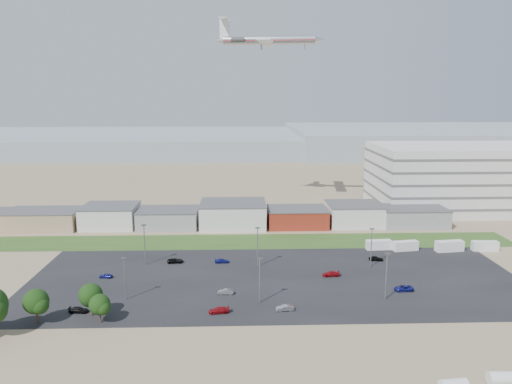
{
  "coord_description": "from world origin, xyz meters",
  "views": [
    {
      "loc": [
        -3.56,
        -95.51,
        44.44
      ],
      "look_at": [
        0.29,
        22.0,
        21.4
      ],
      "focal_mm": 35.0,
      "sensor_mm": 36.0,
      "label": 1
    }
  ],
  "objects_px": {
    "parked_car_4": "(226,292)",
    "parked_car_9": "(175,261)",
    "parked_car_6": "(222,261)",
    "parked_car_13": "(285,308)",
    "parked_car_5": "(106,276)",
    "parked_car_10": "(79,310)",
    "parked_car_12": "(331,274)",
    "parked_car_3": "(219,310)",
    "parked_car_0": "(404,288)",
    "box_trailer_a": "(379,245)",
    "parked_car_8": "(376,258)",
    "airliner": "(269,40)"
  },
  "relations": [
    {
      "from": "parked_car_6",
      "to": "airliner",
      "type": "bearing_deg",
      "value": -19.76
    },
    {
      "from": "parked_car_12",
      "to": "parked_car_3",
      "type": "bearing_deg",
      "value": -56.08
    },
    {
      "from": "airliner",
      "to": "parked_car_3",
      "type": "distance_m",
      "value": 116.93
    },
    {
      "from": "parked_car_4",
      "to": "parked_car_10",
      "type": "relative_size",
      "value": 0.9
    },
    {
      "from": "parked_car_5",
      "to": "box_trailer_a",
      "type": "bearing_deg",
      "value": 112.58
    },
    {
      "from": "parked_car_0",
      "to": "parked_car_10",
      "type": "distance_m",
      "value": 71.75
    },
    {
      "from": "parked_car_10",
      "to": "parked_car_13",
      "type": "xyz_separation_m",
      "value": [
        42.85,
        -0.49,
        0.04
      ]
    },
    {
      "from": "parked_car_10",
      "to": "box_trailer_a",
      "type": "bearing_deg",
      "value": -57.97
    },
    {
      "from": "parked_car_9",
      "to": "parked_car_10",
      "type": "height_order",
      "value": "parked_car_9"
    },
    {
      "from": "parked_car_4",
      "to": "parked_car_9",
      "type": "height_order",
      "value": "parked_car_4"
    },
    {
      "from": "parked_car_4",
      "to": "parked_car_6",
      "type": "bearing_deg",
      "value": -171.19
    },
    {
      "from": "parked_car_10",
      "to": "parked_car_13",
      "type": "relative_size",
      "value": 1.07
    },
    {
      "from": "parked_car_3",
      "to": "parked_car_5",
      "type": "distance_m",
      "value": 35.61
    },
    {
      "from": "parked_car_6",
      "to": "parked_car_10",
      "type": "relative_size",
      "value": 0.96
    },
    {
      "from": "parked_car_0",
      "to": "parked_car_13",
      "type": "height_order",
      "value": "parked_car_13"
    },
    {
      "from": "airliner",
      "to": "parked_car_9",
      "type": "xyz_separation_m",
      "value": [
        -28.71,
        -65.0,
        -63.79
      ]
    },
    {
      "from": "parked_car_3",
      "to": "parked_car_9",
      "type": "distance_m",
      "value": 34.29
    },
    {
      "from": "parked_car_0",
      "to": "parked_car_8",
      "type": "relative_size",
      "value": 1.15
    },
    {
      "from": "parked_car_5",
      "to": "parked_car_6",
      "type": "relative_size",
      "value": 0.84
    },
    {
      "from": "box_trailer_a",
      "to": "parked_car_8",
      "type": "xyz_separation_m",
      "value": [
        -3.46,
        -10.03,
        -0.72
      ]
    },
    {
      "from": "parked_car_5",
      "to": "parked_car_3",
      "type": "bearing_deg",
      "value": 60.54
    },
    {
      "from": "parked_car_4",
      "to": "parked_car_13",
      "type": "xyz_separation_m",
      "value": [
        12.63,
        -9.24,
        0.02
      ]
    },
    {
      "from": "parked_car_3",
      "to": "parked_car_12",
      "type": "bearing_deg",
      "value": 119.83
    },
    {
      "from": "airliner",
      "to": "parked_car_8",
      "type": "xyz_separation_m",
      "value": [
        25.68,
        -64.97,
        -63.74
      ]
    },
    {
      "from": "parked_car_8",
      "to": "parked_car_12",
      "type": "relative_size",
      "value": 0.89
    },
    {
      "from": "parked_car_0",
      "to": "parked_car_5",
      "type": "height_order",
      "value": "parked_car_0"
    },
    {
      "from": "parked_car_8",
      "to": "parked_car_9",
      "type": "bearing_deg",
      "value": 94.87
    },
    {
      "from": "parked_car_0",
      "to": "parked_car_10",
      "type": "height_order",
      "value": "parked_car_0"
    },
    {
      "from": "parked_car_3",
      "to": "parked_car_4",
      "type": "xyz_separation_m",
      "value": [
        1.11,
        9.9,
        -0.02
      ]
    },
    {
      "from": "airliner",
      "to": "parked_car_5",
      "type": "bearing_deg",
      "value": -112.77
    },
    {
      "from": "parked_car_13",
      "to": "parked_car_5",
      "type": "bearing_deg",
      "value": -121.59
    },
    {
      "from": "parked_car_10",
      "to": "parked_car_12",
      "type": "height_order",
      "value": "parked_car_12"
    },
    {
      "from": "parked_car_12",
      "to": "parked_car_13",
      "type": "bearing_deg",
      "value": -37.03
    },
    {
      "from": "box_trailer_a",
      "to": "parked_car_8",
      "type": "bearing_deg",
      "value": -113.15
    },
    {
      "from": "parked_car_5",
      "to": "airliner",
      "type": "bearing_deg",
      "value": 156.44
    },
    {
      "from": "parked_car_9",
      "to": "parked_car_13",
      "type": "bearing_deg",
      "value": -145.55
    },
    {
      "from": "parked_car_4",
      "to": "parked_car_6",
      "type": "relative_size",
      "value": 0.94
    },
    {
      "from": "parked_car_4",
      "to": "parked_car_5",
      "type": "distance_m",
      "value": 31.83
    },
    {
      "from": "box_trailer_a",
      "to": "parked_car_3",
      "type": "xyz_separation_m",
      "value": [
        -44.87,
        -41.79,
        -0.75
      ]
    },
    {
      "from": "parked_car_6",
      "to": "parked_car_10",
      "type": "height_order",
      "value": "parked_car_10"
    },
    {
      "from": "parked_car_0",
      "to": "parked_car_6",
      "type": "height_order",
      "value": "parked_car_0"
    },
    {
      "from": "parked_car_0",
      "to": "parked_car_3",
      "type": "height_order",
      "value": "parked_car_3"
    },
    {
      "from": "parked_car_10",
      "to": "parked_car_13",
      "type": "distance_m",
      "value": 42.86
    },
    {
      "from": "parked_car_6",
      "to": "parked_car_9",
      "type": "relative_size",
      "value": 0.9
    },
    {
      "from": "parked_car_0",
      "to": "parked_car_13",
      "type": "bearing_deg",
      "value": -74.46
    },
    {
      "from": "parked_car_4",
      "to": "parked_car_9",
      "type": "xyz_separation_m",
      "value": [
        -14.09,
        21.84,
        -0.0
      ]
    },
    {
      "from": "parked_car_6",
      "to": "parked_car_10",
      "type": "xyz_separation_m",
      "value": [
        -28.66,
        -30.22,
        0.03
      ]
    },
    {
      "from": "parked_car_0",
      "to": "parked_car_6",
      "type": "xyz_separation_m",
      "value": [
        -42.48,
        20.91,
        -0.05
      ]
    },
    {
      "from": "airliner",
      "to": "parked_car_4",
      "type": "relative_size",
      "value": 11.56
    },
    {
      "from": "parked_car_4",
      "to": "parked_car_5",
      "type": "relative_size",
      "value": 1.12
    }
  ]
}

